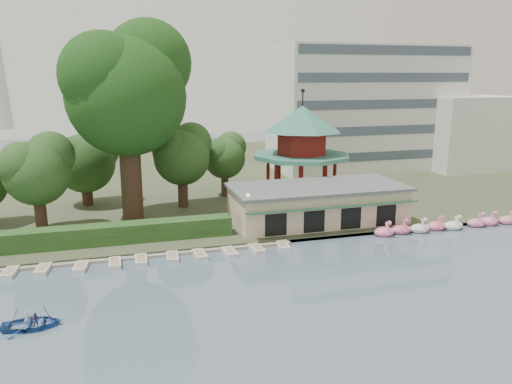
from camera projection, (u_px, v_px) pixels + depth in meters
name	position (u px, v px, depth m)	size (l,w,h in m)	color
ground_plane	(306.00, 337.00, 30.65)	(220.00, 220.00, 0.00)	slate
shore	(185.00, 175.00, 79.24)	(220.00, 70.00, 0.40)	#424930
embankment	(238.00, 245.00, 46.80)	(220.00, 0.60, 0.30)	gray
dock	(105.00, 259.00, 43.46)	(34.00, 1.60, 0.24)	gray
boathouse	(317.00, 203.00, 53.37)	(18.60, 9.39, 3.90)	beige
pavilion	(302.00, 143.00, 62.13)	(12.40, 12.40, 13.50)	beige
office_building	(381.00, 112.00, 83.11)	(38.00, 18.00, 20.00)	silver
hedge	(70.00, 237.00, 45.47)	(30.00, 2.00, 1.80)	#294D1F
lamp_post	(248.00, 207.00, 48.07)	(0.36, 0.36, 4.28)	black
big_tree	(127.00, 86.00, 51.29)	(13.60, 12.67, 21.22)	#3A281C
small_trees	(83.00, 163.00, 54.90)	(39.15, 16.90, 9.95)	#3A281C
swan_boats	(447.00, 225.00, 52.11)	(17.22, 2.14, 1.92)	pink
moored_rowboats	(110.00, 263.00, 42.27)	(32.51, 2.81, 0.36)	silver
rowboat_with_passengers	(31.00, 320.00, 31.68)	(5.20, 3.79, 2.01)	#27579F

